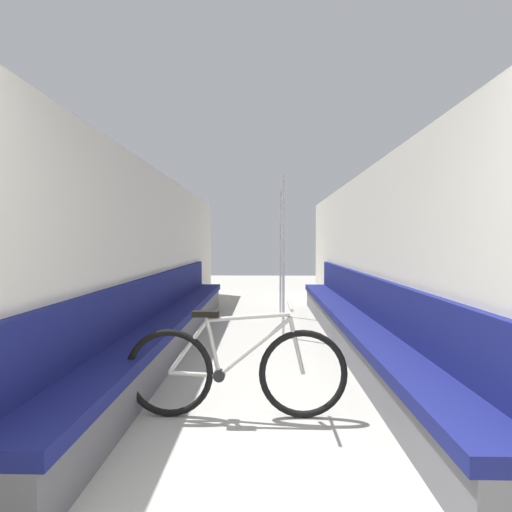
# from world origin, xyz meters

# --- Properties ---
(wall_left) EXTENTS (0.10, 11.08, 2.28)m
(wall_left) POSITION_xyz_m (-1.41, 3.94, 1.14)
(wall_left) COLOR beige
(wall_left) RESTS_ON ground
(wall_right) EXTENTS (0.10, 11.08, 2.28)m
(wall_right) POSITION_xyz_m (1.41, 3.94, 1.14)
(wall_right) COLOR beige
(wall_right) RESTS_ON ground
(bench_seat_row_left) EXTENTS (0.46, 6.74, 0.93)m
(bench_seat_row_left) POSITION_xyz_m (-1.16, 4.18, 0.30)
(bench_seat_row_left) COLOR #5B5B60
(bench_seat_row_left) RESTS_ON ground
(bench_seat_row_right) EXTENTS (0.46, 6.74, 0.93)m
(bench_seat_row_right) POSITION_xyz_m (1.16, 4.18, 0.30)
(bench_seat_row_right) COLOR #5B5B60
(bench_seat_row_right) RESTS_ON ground
(bicycle) EXTENTS (1.70, 0.46, 0.87)m
(bicycle) POSITION_xyz_m (-0.18, 2.16, 0.36)
(bicycle) COLOR black
(bicycle) RESTS_ON ground
(grab_pole_near) EXTENTS (0.08, 0.08, 2.26)m
(grab_pole_near) POSITION_xyz_m (0.33, 6.34, 1.10)
(grab_pole_near) COLOR gray
(grab_pole_near) RESTS_ON ground
(grab_pole_far) EXTENTS (0.08, 0.08, 2.26)m
(grab_pole_far) POSITION_xyz_m (0.30, 4.73, 1.10)
(grab_pole_far) COLOR gray
(grab_pole_far) RESTS_ON ground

